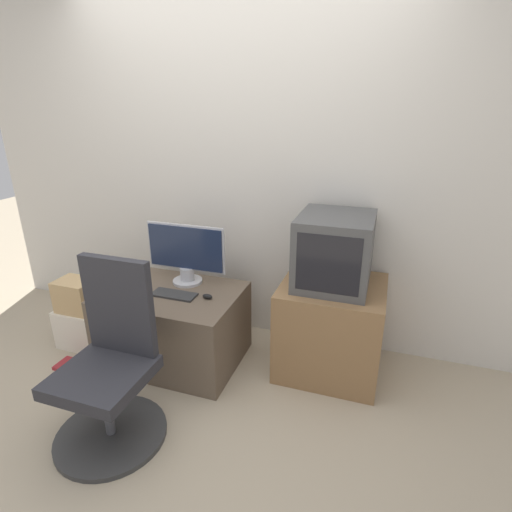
% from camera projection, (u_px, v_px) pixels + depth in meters
% --- Properties ---
extents(ground_plane, '(12.00, 12.00, 0.00)m').
position_uv_depth(ground_plane, '(157.00, 441.00, 2.18)').
color(ground_plane, tan).
extents(wall_back, '(4.40, 0.05, 2.60)m').
position_uv_depth(wall_back, '(240.00, 166.00, 2.89)').
color(wall_back, beige).
rests_on(wall_back, ground_plane).
extents(desk, '(0.93, 0.66, 0.53)m').
position_uv_depth(desk, '(174.00, 325.00, 2.81)').
color(desk, brown).
rests_on(desk, ground_plane).
extents(side_stand, '(0.66, 0.61, 0.63)m').
position_uv_depth(side_stand, '(330.00, 327.00, 2.69)').
color(side_stand, olive).
rests_on(side_stand, ground_plane).
extents(main_monitor, '(0.58, 0.21, 0.43)m').
position_uv_depth(main_monitor, '(186.00, 254.00, 2.78)').
color(main_monitor, '#B2B2B7').
rests_on(main_monitor, desk).
extents(keyboard, '(0.30, 0.12, 0.01)m').
position_uv_depth(keyboard, '(174.00, 295.00, 2.66)').
color(keyboard, '#2D2D2D').
rests_on(keyboard, desk).
extents(mouse, '(0.07, 0.04, 0.03)m').
position_uv_depth(mouse, '(207.00, 296.00, 2.61)').
color(mouse, black).
rests_on(mouse, desk).
extents(crt_tv, '(0.46, 0.51, 0.46)m').
position_uv_depth(crt_tv, '(334.00, 251.00, 2.51)').
color(crt_tv, '#474747').
rests_on(crt_tv, side_stand).
extents(office_chair, '(0.60, 0.60, 0.99)m').
position_uv_depth(office_chair, '(110.00, 373.00, 2.13)').
color(office_chair, '#333333').
rests_on(office_chair, ground_plane).
extents(cardboard_box_lower, '(0.34, 0.24, 0.30)m').
position_uv_depth(cardboard_box_lower, '(82.00, 327.00, 3.00)').
color(cardboard_box_lower, beige).
rests_on(cardboard_box_lower, ground_plane).
extents(cardboard_box_upper, '(0.27, 0.21, 0.24)m').
position_uv_depth(cardboard_box_upper, '(77.00, 295.00, 2.91)').
color(cardboard_box_upper, tan).
rests_on(cardboard_box_upper, cardboard_box_lower).
extents(book, '(0.18, 0.14, 0.02)m').
position_uv_depth(book, '(70.00, 365.00, 2.79)').
color(book, maroon).
rests_on(book, ground_plane).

